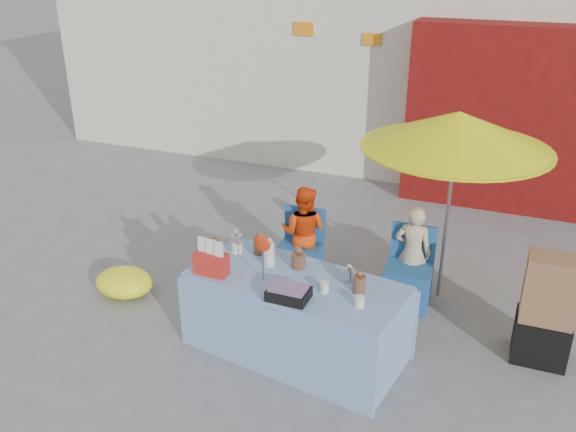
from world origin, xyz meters
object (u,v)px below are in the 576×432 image
at_px(chair_right, 408,282).
at_px(vendor_beige, 412,253).
at_px(chair_left, 299,261).
at_px(vendor_orange, 304,233).
at_px(market_table, 296,315).
at_px(umbrella, 457,131).
at_px(box_stack, 545,313).

height_order(chair_right, vendor_beige, vendor_beige).
distance_m(chair_left, vendor_orange, 0.33).
height_order(market_table, umbrella, umbrella).
height_order(chair_left, vendor_orange, vendor_orange).
bearing_deg(box_stack, chair_left, 169.21).
xyz_separation_m(market_table, chair_right, (0.81, 1.24, -0.15)).
height_order(chair_left, chair_right, same).
bearing_deg(vendor_orange, box_stack, 163.75).
height_order(market_table, box_stack, market_table).
relative_size(chair_left, umbrella, 0.41).
relative_size(vendor_beige, box_stack, 1.01).
bearing_deg(vendor_orange, umbrella, -177.10).
bearing_deg(chair_right, chair_left, 177.37).
bearing_deg(vendor_orange, market_table, 104.97).
height_order(market_table, vendor_beige, market_table).
distance_m(market_table, box_stack, 2.29).
relative_size(umbrella, box_stack, 1.94).
bearing_deg(umbrella, vendor_orange, -174.47).
distance_m(vendor_orange, box_stack, 2.67).
xyz_separation_m(vendor_orange, box_stack, (2.60, -0.63, -0.06)).
height_order(vendor_orange, vendor_beige, vendor_orange).
bearing_deg(market_table, chair_left, 118.80).
distance_m(chair_left, chair_right, 1.25).
xyz_separation_m(chair_left, chair_right, (1.25, 0.00, 0.00)).
relative_size(vendor_orange, umbrella, 0.54).
xyz_separation_m(market_table, vendor_orange, (-0.43, 1.37, 0.16)).
bearing_deg(vendor_orange, chair_right, 171.24).
bearing_deg(chair_right, box_stack, -22.79).
xyz_separation_m(chair_right, vendor_orange, (-1.25, 0.13, 0.31)).
distance_m(market_table, vendor_beige, 1.60).
height_order(chair_left, box_stack, box_stack).
height_order(market_table, chair_left, market_table).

